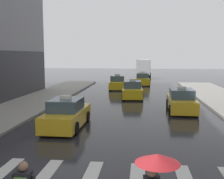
{
  "coord_description": "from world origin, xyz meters",
  "views": [
    {
      "loc": [
        0.88,
        -5.47,
        3.98
      ],
      "look_at": [
        -0.6,
        8.0,
        2.31
      ],
      "focal_mm": 44.24,
      "sensor_mm": 36.0,
      "label": 1
    }
  ],
  "objects_px": {
    "taxi_fifth": "(142,80)",
    "box_truck": "(144,68)",
    "taxi_third": "(132,90)",
    "taxi_lead": "(67,115)",
    "taxi_fourth": "(117,83)",
    "pedestrian_with_umbrella": "(155,173)",
    "taxi_second": "(181,101)"
  },
  "relations": [
    {
      "from": "taxi_fourth",
      "to": "box_truck",
      "type": "bearing_deg",
      "value": 78.12
    },
    {
      "from": "taxi_lead",
      "to": "taxi_fourth",
      "type": "height_order",
      "value": "same"
    },
    {
      "from": "taxi_second",
      "to": "taxi_fourth",
      "type": "distance_m",
      "value": 13.98
    },
    {
      "from": "taxi_third",
      "to": "taxi_fifth",
      "type": "height_order",
      "value": "same"
    },
    {
      "from": "taxi_fifth",
      "to": "box_truck",
      "type": "xyz_separation_m",
      "value": [
        0.25,
        10.27,
        1.13
      ]
    },
    {
      "from": "taxi_fourth",
      "to": "pedestrian_with_umbrella",
      "type": "bearing_deg",
      "value": -83.22
    },
    {
      "from": "pedestrian_with_umbrella",
      "to": "taxi_fifth",
      "type": "bearing_deg",
      "value": 90.42
    },
    {
      "from": "taxi_lead",
      "to": "taxi_fourth",
      "type": "relative_size",
      "value": 0.99
    },
    {
      "from": "taxi_second",
      "to": "pedestrian_with_umbrella",
      "type": "xyz_separation_m",
      "value": [
        -2.53,
        -14.32,
        0.79
      ]
    },
    {
      "from": "taxi_third",
      "to": "taxi_fourth",
      "type": "distance_m",
      "value": 7.04
    },
    {
      "from": "taxi_lead",
      "to": "taxi_third",
      "type": "height_order",
      "value": "same"
    },
    {
      "from": "taxi_fourth",
      "to": "pedestrian_with_umbrella",
      "type": "distance_m",
      "value": 27.26
    },
    {
      "from": "taxi_lead",
      "to": "box_truck",
      "type": "relative_size",
      "value": 0.6
    },
    {
      "from": "taxi_fifth",
      "to": "box_truck",
      "type": "height_order",
      "value": "box_truck"
    },
    {
      "from": "taxi_third",
      "to": "taxi_fifth",
      "type": "distance_m",
      "value": 11.84
    },
    {
      "from": "taxi_fourth",
      "to": "taxi_third",
      "type": "bearing_deg",
      "value": -73.27
    },
    {
      "from": "taxi_fourth",
      "to": "taxi_fifth",
      "type": "bearing_deg",
      "value": 59.52
    },
    {
      "from": "taxi_third",
      "to": "pedestrian_with_umbrella",
      "type": "distance_m",
      "value": 20.37
    },
    {
      "from": "taxi_fourth",
      "to": "pedestrian_with_umbrella",
      "type": "xyz_separation_m",
      "value": [
        3.22,
        -27.06,
        0.79
      ]
    },
    {
      "from": "taxi_lead",
      "to": "pedestrian_with_umbrella",
      "type": "xyz_separation_m",
      "value": [
        4.45,
        -9.03,
        0.79
      ]
    },
    {
      "from": "taxi_lead",
      "to": "taxi_fifth",
      "type": "xyz_separation_m",
      "value": [
        4.21,
        23.1,
        0.0
      ]
    },
    {
      "from": "taxi_second",
      "to": "taxi_third",
      "type": "bearing_deg",
      "value": 121.78
    },
    {
      "from": "pedestrian_with_umbrella",
      "to": "taxi_second",
      "type": "bearing_deg",
      "value": 80.0
    },
    {
      "from": "taxi_fifth",
      "to": "box_truck",
      "type": "bearing_deg",
      "value": 88.63
    },
    {
      "from": "box_truck",
      "to": "pedestrian_with_umbrella",
      "type": "height_order",
      "value": "box_truck"
    },
    {
      "from": "taxi_third",
      "to": "box_truck",
      "type": "relative_size",
      "value": 0.6
    },
    {
      "from": "taxi_third",
      "to": "box_truck",
      "type": "xyz_separation_m",
      "value": [
        1.2,
        22.08,
        1.13
      ]
    },
    {
      "from": "taxi_third",
      "to": "taxi_fourth",
      "type": "height_order",
      "value": "same"
    },
    {
      "from": "taxi_third",
      "to": "box_truck",
      "type": "height_order",
      "value": "box_truck"
    },
    {
      "from": "taxi_fourth",
      "to": "taxi_fifth",
      "type": "xyz_separation_m",
      "value": [
        2.98,
        5.06,
        0.0
      ]
    },
    {
      "from": "taxi_fourth",
      "to": "box_truck",
      "type": "relative_size",
      "value": 0.61
    },
    {
      "from": "taxi_third",
      "to": "pedestrian_with_umbrella",
      "type": "relative_size",
      "value": 2.37
    }
  ]
}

